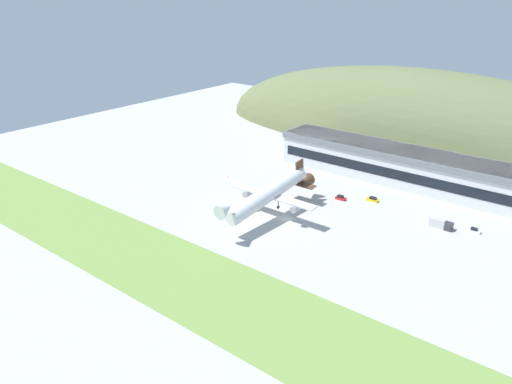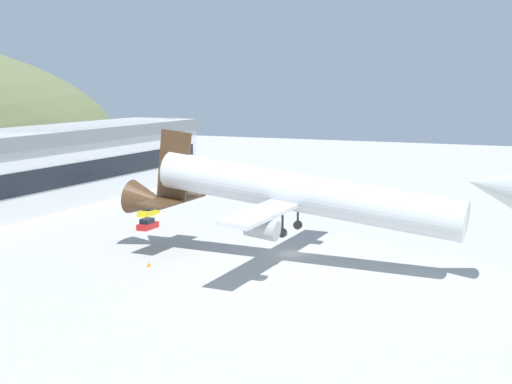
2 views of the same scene
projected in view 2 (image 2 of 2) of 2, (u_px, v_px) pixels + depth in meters
The scene contains 8 objects.
ground_plane at pixel (292, 254), 93.39m from camera, with size 356.29×356.29×0.00m, color #B7B5AF.
terminal_building at pixel (26, 164), 126.37m from camera, with size 96.74×18.15×13.82m.
cargo_airplane at pixel (297, 194), 86.66m from camera, with size 33.47×49.77×12.38m.
service_car_0 at pixel (148, 224), 109.24m from camera, with size 3.88×1.76×1.64m.
service_car_1 at pixel (149, 211), 120.48m from camera, with size 4.47×1.89×1.60m.
service_car_2 at pixel (252, 184), 152.70m from camera, with size 3.74×1.85×1.55m.
fuel_truck at pixel (248, 187), 142.41m from camera, with size 7.49×2.44×2.95m.
traffic_cone_0 at pixel (149, 264), 87.10m from camera, with size 0.52×0.52×0.58m.
Camera 2 is at (-85.17, -32.49, 22.37)m, focal length 50.00 mm.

